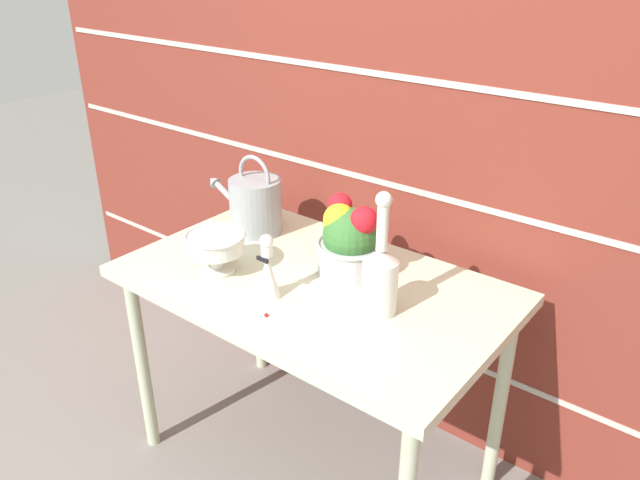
% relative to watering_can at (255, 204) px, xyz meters
% --- Properties ---
extents(ground_plane, '(12.00, 12.00, 0.00)m').
position_rel_watering_can_xyz_m(ground_plane, '(0.38, -0.15, -0.84)').
color(ground_plane, gray).
extents(brick_wall, '(3.60, 0.08, 2.20)m').
position_rel_watering_can_xyz_m(brick_wall, '(0.38, 0.31, 0.26)').
color(brick_wall, maroon).
rests_on(brick_wall, ground_plane).
extents(patio_table, '(1.17, 0.70, 0.74)m').
position_rel_watering_can_xyz_m(patio_table, '(0.38, -0.15, -0.18)').
color(patio_table, beige).
rests_on(patio_table, ground_plane).
extents(watering_can, '(0.33, 0.18, 0.28)m').
position_rel_watering_can_xyz_m(watering_can, '(0.00, 0.00, 0.00)').
color(watering_can, '#93999E').
rests_on(watering_can, patio_table).
extents(crystal_pedestal_bowl, '(0.19, 0.19, 0.13)m').
position_rel_watering_can_xyz_m(crystal_pedestal_bowl, '(0.11, -0.29, -0.01)').
color(crystal_pedestal_bowl, silver).
rests_on(crystal_pedestal_bowl, patio_table).
extents(flower_planter, '(0.21, 0.21, 0.24)m').
position_rel_watering_can_xyz_m(flower_planter, '(0.43, -0.04, 0.01)').
color(flower_planter, '#BCBCC1').
rests_on(flower_planter, patio_table).
extents(glass_decanter, '(0.10, 0.10, 0.36)m').
position_rel_watering_can_xyz_m(glass_decanter, '(0.63, -0.17, 0.01)').
color(glass_decanter, silver).
rests_on(glass_decanter, patio_table).
extents(figurine_vase, '(0.07, 0.07, 0.20)m').
position_rel_watering_can_xyz_m(figurine_vase, '(0.34, -0.30, -0.02)').
color(figurine_vase, white).
rests_on(figurine_vase, patio_table).
extents(fallen_petal, '(0.01, 0.01, 0.01)m').
position_rel_watering_can_xyz_m(fallen_petal, '(0.40, -0.38, -0.10)').
color(fallen_petal, red).
rests_on(fallen_petal, patio_table).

